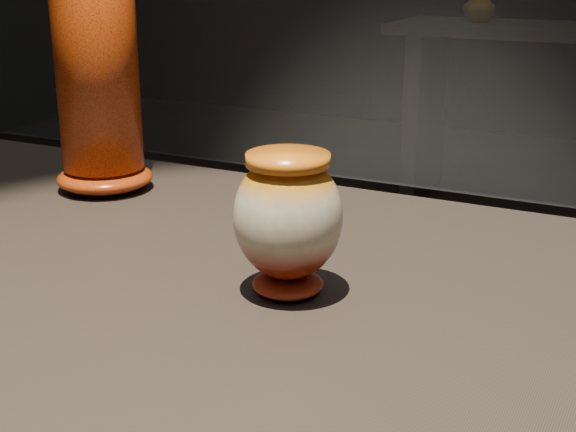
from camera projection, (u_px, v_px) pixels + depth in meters
name	position (u px, v px, depth m)	size (l,w,h in m)	color
main_vase	(288.00, 219.00, 0.82)	(0.15, 0.15, 0.15)	maroon
tall_vase	(95.00, 42.00, 1.14)	(0.16, 0.16, 0.45)	#BA4B0C
back_vase_left	(479.00, 5.00, 3.94)	(0.16, 0.16, 0.16)	#845A13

